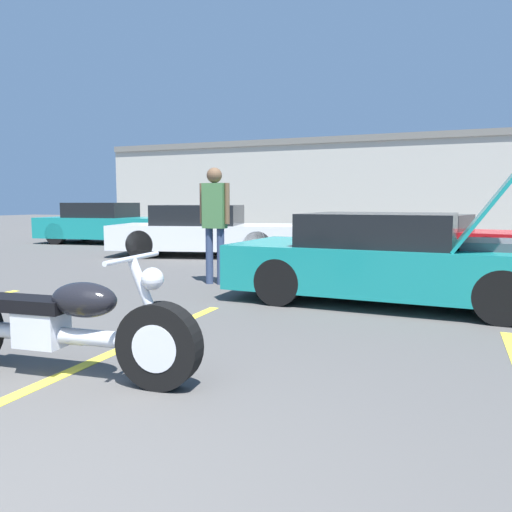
{
  "coord_description": "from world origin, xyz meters",
  "views": [
    {
      "loc": [
        1.78,
        -1.0,
        1.31
      ],
      "look_at": [
        0.04,
        3.42,
        0.8
      ],
      "focal_mm": 35.0,
      "sensor_mm": 36.0,
      "label": 1
    }
  ],
  "objects_px": {
    "show_car_hood_open": "(393,258)",
    "parked_car_mid_row": "(205,232)",
    "spectator_by_show_car": "(215,214)",
    "motorcycle": "(56,327)",
    "parked_car_left_row": "(106,224)",
    "parked_car_right_row": "(427,237)"
  },
  "relations": [
    {
      "from": "parked_car_left_row",
      "to": "parked_car_mid_row",
      "type": "height_order",
      "value": "parked_car_left_row"
    },
    {
      "from": "show_car_hood_open",
      "to": "parked_car_mid_row",
      "type": "xyz_separation_m",
      "value": [
        -4.98,
        4.21,
        0.02
      ]
    },
    {
      "from": "show_car_hood_open",
      "to": "parked_car_left_row",
      "type": "bearing_deg",
      "value": 148.84
    },
    {
      "from": "show_car_hood_open",
      "to": "parked_car_mid_row",
      "type": "distance_m",
      "value": 6.52
    },
    {
      "from": "motorcycle",
      "to": "parked_car_left_row",
      "type": "bearing_deg",
      "value": 121.67
    },
    {
      "from": "parked_car_mid_row",
      "to": "spectator_by_show_car",
      "type": "xyz_separation_m",
      "value": [
        2.16,
        -3.81,
        0.53
      ]
    },
    {
      "from": "motorcycle",
      "to": "parked_car_left_row",
      "type": "relative_size",
      "value": 0.54
    },
    {
      "from": "motorcycle",
      "to": "show_car_hood_open",
      "type": "xyz_separation_m",
      "value": [
        2.04,
        3.89,
        0.19
      ]
    },
    {
      "from": "parked_car_mid_row",
      "to": "parked_car_right_row",
      "type": "bearing_deg",
      "value": -0.05
    },
    {
      "from": "motorcycle",
      "to": "spectator_by_show_car",
      "type": "height_order",
      "value": "spectator_by_show_car"
    },
    {
      "from": "parked_car_right_row",
      "to": "spectator_by_show_car",
      "type": "relative_size",
      "value": 2.57
    },
    {
      "from": "show_car_hood_open",
      "to": "parked_car_mid_row",
      "type": "bearing_deg",
      "value": 142.04
    },
    {
      "from": "spectator_by_show_car",
      "to": "parked_car_left_row",
      "type": "bearing_deg",
      "value": 138.88
    },
    {
      "from": "parked_car_mid_row",
      "to": "spectator_by_show_car",
      "type": "height_order",
      "value": "spectator_by_show_car"
    },
    {
      "from": "spectator_by_show_car",
      "to": "motorcycle",
      "type": "bearing_deg",
      "value": -79.73
    },
    {
      "from": "parked_car_left_row",
      "to": "parked_car_mid_row",
      "type": "distance_m",
      "value": 5.17
    },
    {
      "from": "parked_car_left_row",
      "to": "motorcycle",
      "type": "bearing_deg",
      "value": -60.62
    },
    {
      "from": "show_car_hood_open",
      "to": "motorcycle",
      "type": "bearing_deg",
      "value": -115.36
    },
    {
      "from": "parked_car_left_row",
      "to": "parked_car_mid_row",
      "type": "xyz_separation_m",
      "value": [
        4.69,
        -2.17,
        -0.02
      ]
    },
    {
      "from": "show_car_hood_open",
      "to": "parked_car_left_row",
      "type": "xyz_separation_m",
      "value": [
        -9.67,
        6.38,
        0.04
      ]
    },
    {
      "from": "spectator_by_show_car",
      "to": "parked_car_mid_row",
      "type": "bearing_deg",
      "value": 119.56
    },
    {
      "from": "motorcycle",
      "to": "show_car_hood_open",
      "type": "distance_m",
      "value": 4.4
    }
  ]
}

